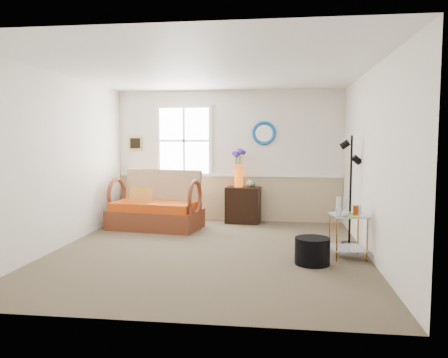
# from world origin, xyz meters

# --- Properties ---
(floor) EXTENTS (4.50, 5.00, 0.01)m
(floor) POSITION_xyz_m (0.00, 0.00, 0.00)
(floor) COLOR #716450
(floor) RESTS_ON ground
(ceiling) EXTENTS (4.50, 5.00, 0.01)m
(ceiling) POSITION_xyz_m (0.00, 0.00, 2.60)
(ceiling) COLOR white
(ceiling) RESTS_ON walls
(walls) EXTENTS (4.51, 5.01, 2.60)m
(walls) POSITION_xyz_m (0.00, 0.00, 1.30)
(walls) COLOR silver
(walls) RESTS_ON floor
(wainscot) EXTENTS (4.46, 0.02, 0.90)m
(wainscot) POSITION_xyz_m (0.00, 2.48, 0.45)
(wainscot) COLOR tan
(wainscot) RESTS_ON walls
(chair_rail) EXTENTS (4.46, 0.04, 0.06)m
(chair_rail) POSITION_xyz_m (0.00, 2.47, 0.92)
(chair_rail) COLOR white
(chair_rail) RESTS_ON walls
(window) EXTENTS (1.14, 0.06, 1.44)m
(window) POSITION_xyz_m (-0.90, 2.47, 1.60)
(window) COLOR white
(window) RESTS_ON walls
(picture) EXTENTS (0.28, 0.03, 0.28)m
(picture) POSITION_xyz_m (-1.92, 2.48, 1.55)
(picture) COLOR #AC7F2D
(picture) RESTS_ON walls
(mirror) EXTENTS (0.47, 0.07, 0.47)m
(mirror) POSITION_xyz_m (0.70, 2.48, 1.75)
(mirror) COLOR blue
(mirror) RESTS_ON walls
(loveseat) EXTENTS (1.73, 1.14, 1.05)m
(loveseat) POSITION_xyz_m (-1.24, 1.53, 0.53)
(loveseat) COLOR brown
(loveseat) RESTS_ON floor
(throw_pillow) EXTENTS (0.44, 0.25, 0.43)m
(throw_pillow) POSITION_xyz_m (-1.49, 1.43, 0.56)
(throw_pillow) COLOR orange
(throw_pillow) RESTS_ON loveseat
(lamp_stand) EXTENTS (0.33, 0.33, 0.55)m
(lamp_stand) POSITION_xyz_m (-1.89, 2.23, 0.28)
(lamp_stand) COLOR black
(lamp_stand) RESTS_ON floor
(table_lamp) EXTENTS (0.29, 0.29, 0.49)m
(table_lamp) POSITION_xyz_m (-1.86, 2.21, 0.80)
(table_lamp) COLOR gold
(table_lamp) RESTS_ON lamp_stand
(potted_plant) EXTENTS (0.42, 0.44, 0.27)m
(potted_plant) POSITION_xyz_m (-1.76, 2.26, 0.69)
(potted_plant) COLOR #3F682F
(potted_plant) RESTS_ON lamp_stand
(cabinet) EXTENTS (0.69, 0.47, 0.70)m
(cabinet) POSITION_xyz_m (0.31, 2.26, 0.35)
(cabinet) COLOR black
(cabinet) RESTS_ON floor
(flower_vase) EXTENTS (0.23, 0.23, 0.72)m
(flower_vase) POSITION_xyz_m (0.22, 2.31, 1.06)
(flower_vase) COLOR #D7520A
(flower_vase) RESTS_ON cabinet
(side_table) EXTENTS (0.53, 0.53, 0.60)m
(side_table) POSITION_xyz_m (1.95, -0.10, 0.30)
(side_table) COLOR #AD6B22
(side_table) RESTS_ON floor
(tabletop_items) EXTENTS (0.40, 0.40, 0.23)m
(tabletop_items) POSITION_xyz_m (1.94, -0.13, 0.72)
(tabletop_items) COLOR silver
(tabletop_items) RESTS_ON side_table
(floor_lamp) EXTENTS (0.30, 0.30, 1.69)m
(floor_lamp) POSITION_xyz_m (2.10, 0.72, 0.84)
(floor_lamp) COLOR black
(floor_lamp) RESTS_ON floor
(ottoman) EXTENTS (0.57, 0.57, 0.35)m
(ottoman) POSITION_xyz_m (1.44, -0.48, 0.18)
(ottoman) COLOR black
(ottoman) RESTS_ON floor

